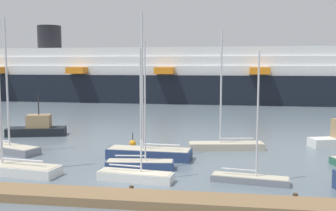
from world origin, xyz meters
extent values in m
plane|color=slate|center=(0.00, 0.00, 0.00)|extent=(600.00, 600.00, 0.00)
cube|color=olive|center=(0.00, -3.30, 0.22)|extent=(20.45, 1.88, 0.45)
cylinder|color=#423323|center=(0.00, -2.26, 0.27)|extent=(0.24, 0.24, 0.54)
cylinder|color=#423323|center=(8.18, -2.26, 0.27)|extent=(0.24, 0.24, 0.54)
cube|color=#BCB29E|center=(4.80, 10.01, 0.26)|extent=(6.17, 2.53, 0.53)
cube|color=beige|center=(4.80, 10.01, 0.55)|extent=(5.92, 2.37, 0.04)
cylinder|color=silver|center=(4.33, 9.92, 5.01)|extent=(0.14, 0.14, 8.97)
cylinder|color=silver|center=(5.66, 10.16, 0.88)|extent=(2.68, 0.59, 0.12)
cube|color=gray|center=(-12.25, 6.34, 0.27)|extent=(6.32, 3.55, 0.55)
cube|color=beige|center=(-12.25, 6.34, 0.57)|extent=(6.04, 3.35, 0.04)
cylinder|color=silver|center=(-11.78, 6.17, 5.45)|extent=(0.15, 0.15, 9.79)
cube|color=navy|center=(-0.74, 2.99, 0.27)|extent=(4.52, 1.63, 0.54)
cube|color=beige|center=(-0.74, 2.99, 0.56)|extent=(4.33, 1.52, 0.04)
cylinder|color=silver|center=(-0.39, 3.03, 4.42)|extent=(0.11, 0.11, 7.76)
cylinder|color=silver|center=(-1.37, 2.92, 0.89)|extent=(1.99, 0.30, 0.08)
cube|color=navy|center=(-0.70, 5.88, 0.36)|extent=(6.17, 2.04, 0.72)
cube|color=beige|center=(-0.70, 5.88, 0.74)|extent=(5.92, 1.89, 0.04)
cylinder|color=silver|center=(-1.19, 5.90, 5.61)|extent=(0.15, 0.15, 9.76)
cylinder|color=silver|center=(0.18, 5.84, 1.07)|extent=(2.74, 0.25, 0.12)
cube|color=white|center=(-0.42, 0.39, 0.26)|extent=(4.57, 1.63, 0.53)
cube|color=beige|center=(-0.42, 0.39, 0.55)|extent=(4.38, 1.52, 0.04)
cylinder|color=silver|center=(-0.07, 0.34, 4.13)|extent=(0.11, 0.11, 7.20)
cylinder|color=silver|center=(-1.07, 0.46, 0.88)|extent=(2.01, 0.32, 0.09)
cube|color=white|center=(-8.58, 0.74, 0.29)|extent=(6.77, 2.48, 0.58)
cube|color=beige|center=(-8.58, 0.74, 0.60)|extent=(6.49, 2.31, 0.04)
cylinder|color=silver|center=(-7.63, 0.61, 0.93)|extent=(2.97, 0.52, 0.13)
cube|color=gray|center=(6.20, 1.00, 0.19)|extent=(4.55, 1.65, 0.38)
cube|color=beige|center=(6.20, 1.00, 0.40)|extent=(4.36, 1.55, 0.04)
cylinder|color=silver|center=(6.55, 0.95, 3.98)|extent=(0.11, 0.11, 7.19)
cylinder|color=silver|center=(5.56, 1.09, 0.73)|extent=(1.99, 0.38, 0.09)
cube|color=black|center=(-13.38, 13.64, 0.39)|extent=(5.75, 3.20, 0.78)
cube|color=#A3845B|center=(-13.12, 13.71, 1.40)|extent=(2.47, 1.94, 1.25)
cylinder|color=#262626|center=(-13.12, 13.71, 2.98)|extent=(0.11, 0.11, 1.91)
sphere|color=orange|center=(-2.91, 9.84, 0.28)|extent=(0.57, 0.57, 0.57)
cylinder|color=black|center=(-2.91, 9.84, 0.89)|extent=(0.06, 0.06, 0.63)
cube|color=black|center=(-13.83, 52.55, 2.52)|extent=(91.92, 15.08, 5.04)
cube|color=white|center=(-13.83, 52.55, 5.86)|extent=(84.55, 13.36, 1.65)
cube|color=white|center=(-13.83, 52.55, 7.51)|extent=(79.48, 12.56, 1.65)
cube|color=white|center=(-13.83, 52.55, 9.16)|extent=(74.40, 11.76, 1.65)
cube|color=orange|center=(-22.01, 46.08, 5.86)|extent=(3.36, 2.65, 1.15)
cube|color=orange|center=(-5.98, 45.69, 5.86)|extent=(3.36, 2.65, 1.15)
cube|color=orange|center=(10.05, 45.29, 5.86)|extent=(3.36, 2.65, 1.15)
cylinder|color=black|center=(-30.32, 52.96, 12.28)|extent=(4.62, 4.62, 4.58)
camera|label=1|loc=(4.84, -21.54, 6.74)|focal=42.04mm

